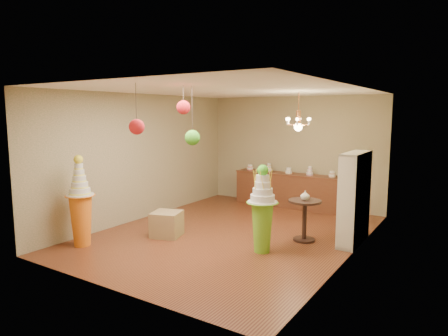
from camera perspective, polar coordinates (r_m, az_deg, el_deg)
The scene contains 17 objects.
floor at distance 8.61m, azimuth 1.03°, elevation -9.36°, with size 6.50×6.50×0.00m, color #5B2C19.
ceiling at distance 8.23m, azimuth 1.08°, elevation 11.01°, with size 6.50×6.50×0.00m, color white.
wall_back at distance 11.17m, azimuth 9.87°, elevation 2.36°, with size 5.00×0.04×3.00m, color gray.
wall_front at distance 5.81m, azimuth -16.07°, elevation -2.81°, with size 5.00×0.04×3.00m, color gray.
wall_left at distance 9.83m, azimuth -11.45°, elevation 1.58°, with size 0.04×6.50×3.00m, color gray.
wall_right at distance 7.30m, azimuth 17.99°, elevation -0.76°, with size 0.04×6.50×3.00m, color gray.
pedestal_green at distance 7.37m, azimuth 5.49°, elevation -6.73°, with size 0.61×0.61×1.63m.
pedestal_orange at distance 8.16m, azimuth -19.76°, elevation -5.92°, with size 0.59×0.59×1.77m.
burlap_riser at distance 8.46m, azimuth -8.17°, elevation -7.92°, with size 0.57×0.57×0.52m, color olive.
sideboard at distance 11.05m, azimuth 9.18°, elevation -3.04°, with size 3.04×0.54×1.16m.
shelving_unit at distance 8.21m, azimuth 18.16°, elevation -4.09°, with size 0.33×1.20×1.80m.
round_table at distance 8.17m, azimuth 11.44°, elevation -6.53°, with size 0.85×0.85×0.83m.
vase at distance 8.08m, azimuth 11.51°, elevation -3.85°, with size 0.18×0.18×0.19m, color beige.
pom_red_left at distance 6.25m, azimuth -12.37°, elevation 5.77°, with size 0.24×0.24×0.78m.
pom_green_mid at distance 6.84m, azimuth -4.54°, elevation 4.35°, with size 0.26×0.26×1.00m.
pom_red_right at distance 6.62m, azimuth -5.82°, elevation 8.61°, with size 0.23×0.23×0.48m.
chandelier at distance 8.69m, azimuth 10.56°, elevation 6.11°, with size 0.71×0.71×0.85m.
Camera 1 is at (4.32, -6.99, 2.54)m, focal length 32.00 mm.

